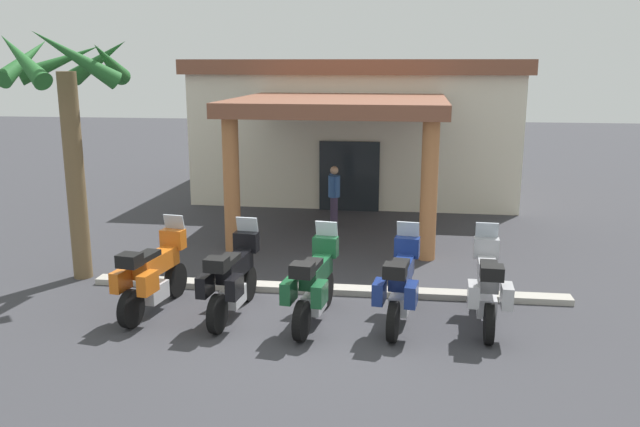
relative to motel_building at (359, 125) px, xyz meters
The scene contains 10 objects.
ground_plane 12.20m from the motel_building, 90.28° to the right, with size 80.00×80.00×0.00m, color #38383D.
motel_building is the anchor object (origin of this frame).
motorcycle_orange 12.30m from the motel_building, 103.43° to the right, with size 0.83×2.21×1.61m.
motorcycle_black 12.07m from the motel_building, 96.58° to the right, with size 0.74×2.21×1.61m.
motorcycle_green 12.12m from the motel_building, 89.56° to the right, with size 0.79×2.21×1.61m.
motorcycle_blue 12.06m from the motel_building, 82.53° to the right, with size 0.79×2.21×1.61m.
motorcycle_silver 12.23m from the motel_building, 75.59° to the right, with size 0.72×2.21×1.61m.
pedestrian 5.41m from the motel_building, 93.24° to the right, with size 0.32×0.48×1.67m.
palm_tree_roadside 11.44m from the motel_building, 116.43° to the right, with size 2.59×2.65×5.09m.
curb_strip 10.71m from the motel_building, 89.50° to the right, with size 9.31×0.36×0.12m, color #ADA89E.
Camera 1 is at (1.61, -10.48, 4.40)m, focal length 36.63 mm.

